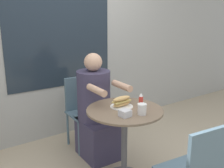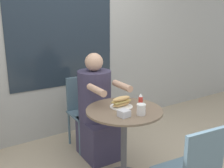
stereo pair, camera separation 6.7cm
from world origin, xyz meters
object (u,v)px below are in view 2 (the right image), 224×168
(diner_chair, at_px, (83,105))
(seated_diner, at_px, (96,114))
(sandwich_on_plate, at_px, (121,102))
(cafe_table, at_px, (124,129))
(drink_cup, at_px, (141,109))
(condiment_bottle, at_px, (141,101))

(diner_chair, bearing_deg, seated_diner, 91.42)
(diner_chair, xyz_separation_m, sandwich_on_plate, (-0.01, -0.84, 0.28))
(cafe_table, distance_m, drink_cup, 0.32)
(cafe_table, relative_size, sandwich_on_plate, 3.40)
(cafe_table, relative_size, condiment_bottle, 5.04)
(cafe_table, height_order, condiment_bottle, condiment_bottle)
(drink_cup, bearing_deg, seated_diner, 91.82)
(diner_chair, xyz_separation_m, condiment_bottle, (0.12, -0.98, 0.30))
(seated_diner, bearing_deg, drink_cup, 94.07)
(cafe_table, xyz_separation_m, seated_diner, (0.02, 0.56, -0.03))
(sandwich_on_plate, xyz_separation_m, condiment_bottle, (0.13, -0.13, 0.03))
(seated_diner, relative_size, sandwich_on_plate, 5.47)
(seated_diner, bearing_deg, diner_chair, -88.58)
(condiment_bottle, bearing_deg, diner_chair, 97.05)
(condiment_bottle, bearing_deg, sandwich_on_plate, 134.91)
(cafe_table, distance_m, seated_diner, 0.57)
(sandwich_on_plate, relative_size, condiment_bottle, 1.48)
(diner_chair, height_order, condiment_bottle, condiment_bottle)
(diner_chair, distance_m, drink_cup, 1.14)
(cafe_table, xyz_separation_m, drink_cup, (0.04, -0.19, 0.25))
(diner_chair, distance_m, sandwich_on_plate, 0.89)
(sandwich_on_plate, relative_size, drink_cup, 2.21)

